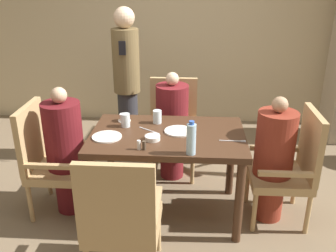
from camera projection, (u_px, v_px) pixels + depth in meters
The scene contains 22 objects.
ground_plane at pixel (168, 212), 3.35m from camera, with size 16.00×16.00×0.00m, color #7A664C.
wall_back at pixel (179, 20), 4.90m from camera, with size 8.00×0.06×2.80m.
dining_table at pixel (168, 145), 3.10m from camera, with size 1.26×0.81×0.77m.
chair_left_side at pixel (49, 158), 3.22m from camera, with size 0.49×0.49×0.98m.
diner_in_left_chair at pixel (65, 150), 3.18m from camera, with size 0.32×0.32×1.14m.
chair_far_side at pixel (173, 125), 3.89m from camera, with size 0.49×0.49×0.98m.
diner_in_far_chair at pixel (172, 125), 3.73m from camera, with size 0.32×0.32×1.11m.
chair_right_side at pixel (291, 165), 3.09m from camera, with size 0.49×0.49×0.98m.
diner_in_right_chair at pixel (273, 159), 3.08m from camera, with size 0.32×0.32×1.10m.
chair_near_corner at pixel (121, 218), 2.43m from camera, with size 0.49×0.49×0.98m.
standing_host at pixel (127, 81), 4.02m from camera, with size 0.28×0.32×1.67m.
plate_main_left at pixel (107, 137), 2.98m from camera, with size 0.24×0.24×0.01m.
plate_main_right at pixel (179, 131), 3.09m from camera, with size 0.24×0.24×0.01m.
teacup_with_saucer at pixel (124, 118), 3.30m from camera, with size 0.11×0.11×0.07m.
bowl_small at pixel (153, 138), 2.93m from camera, with size 0.12×0.12×0.04m.
water_bottle at pixel (191, 139), 2.67m from camera, with size 0.07×0.07×0.26m.
glass_tall_near at pixel (126, 120), 3.17m from camera, with size 0.08×0.08×0.11m.
glass_tall_mid at pixel (157, 117), 3.25m from camera, with size 0.08×0.08×0.11m.
salt_shaker at pixel (139, 145), 2.77m from camera, with size 0.03×0.03×0.07m.
pepper_shaker at pixel (144, 145), 2.77m from camera, with size 0.03×0.03×0.07m.
fork_beside_plate at pixel (235, 141), 2.92m from camera, with size 0.21×0.02×0.00m.
knife_beside_plate at pixel (150, 131), 3.10m from camera, with size 0.19×0.14×0.00m.
Camera 1 is at (0.19, -2.79, 2.00)m, focal length 40.00 mm.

